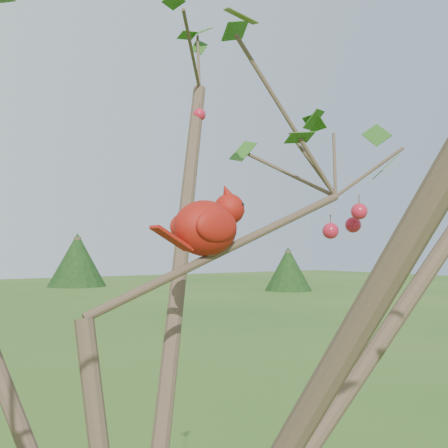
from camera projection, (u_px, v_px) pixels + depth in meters
name	position (u px, v px, depth m)	size (l,w,h in m)	color
crabapple_tree	(154.00, 222.00, 0.96)	(2.35, 2.05, 2.95)	#483427
cardinal	(208.00, 225.00, 1.15)	(0.24, 0.13, 0.17)	#9E180D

